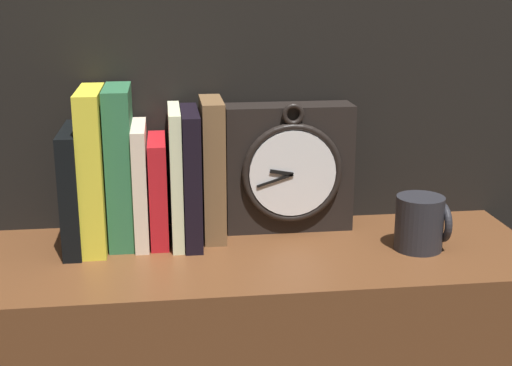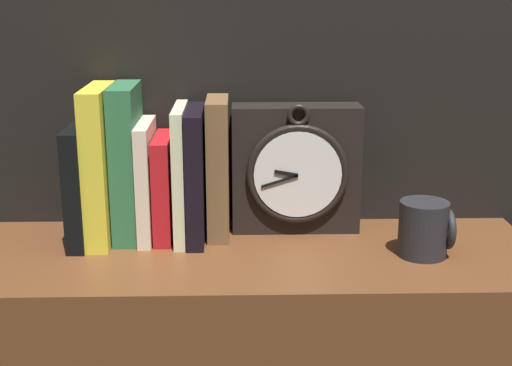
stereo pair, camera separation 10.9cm
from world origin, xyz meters
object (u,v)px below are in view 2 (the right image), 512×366
book_slot7_brown (218,168)px  mug (425,229)px  clock (296,169)px  book_slot1_yellow (101,165)px  book_slot2_green (127,162)px  book_slot6_black (196,175)px  book_slot0_black (81,183)px  book_slot5_cream (181,173)px  book_slot4_red (164,187)px  book_slot3_cream (147,181)px

book_slot7_brown → mug: (0.32, -0.11, -0.07)m
clock → book_slot1_yellow: 0.32m
book_slot2_green → book_slot6_black: 0.11m
book_slot0_black → book_slot1_yellow: size_ratio=0.76×
clock → book_slot7_brown: size_ratio=0.97×
book_slot1_yellow → book_slot5_cream: bearing=1.7°
clock → book_slot2_green: bearing=-174.8°
clock → book_slot1_yellow: (-0.32, -0.04, 0.02)m
book_slot1_yellow → book_slot4_red: (0.10, 0.01, -0.04)m
book_slot2_green → book_slot3_cream: book_slot2_green is taller
clock → book_slot0_black: bearing=-173.6°
book_slot4_red → book_slot6_black: size_ratio=0.79×
book_slot6_black → book_slot3_cream: bearing=175.7°
book_slot4_red → book_slot6_black: bearing=-9.2°
book_slot5_cream → book_slot7_brown: size_ratio=0.95×
clock → book_slot2_green: (-0.28, -0.03, 0.02)m
book_slot5_cream → mug: book_slot5_cream is taller
book_slot1_yellow → book_slot2_green: bearing=15.0°
book_slot1_yellow → book_slot4_red: 0.11m
book_slot0_black → book_slot6_black: 0.19m
clock → book_slot6_black: size_ratio=1.04×
book_slot0_black → book_slot3_cream: (0.11, 0.01, 0.00)m
book_slot4_red → book_slot5_cream: 0.04m
book_slot6_black → book_slot7_brown: bearing=24.7°
book_slot7_brown → book_slot2_green: bearing=-177.3°
clock → book_slot7_brown: bearing=-171.9°
clock → book_slot4_red: size_ratio=1.32×
book_slot4_red → book_slot7_brown: 0.09m
book_slot6_black → book_slot1_yellow: bearing=-179.4°
clock → book_slot4_red: 0.22m
mug → book_slot6_black: bearing=165.8°
book_slot2_green → book_slot3_cream: size_ratio=1.31×
book_slot3_cream → book_slot4_red: (0.03, 0.00, -0.01)m
book_slot2_green → book_slot6_black: book_slot2_green is taller
book_slot6_black → mug: size_ratio=2.48×
book_slot1_yellow → book_slot2_green: 0.04m
book_slot0_black → mug: (0.55, -0.09, -0.05)m
book_slot1_yellow → book_slot3_cream: bearing=6.0°
book_slot3_cream → clock: bearing=6.7°
clock → book_slot7_brown: book_slot7_brown is taller
book_slot0_black → mug: bearing=-9.0°
book_slot2_green → mug: bearing=-12.0°
book_slot3_cream → mug: size_ratio=2.22×
clock → book_slot6_black: (-0.17, -0.04, 0.00)m
book_slot4_red → mug: bearing=-13.6°
clock → book_slot7_brown: 0.13m
mug → book_slot5_cream: bearing=166.3°
book_slot3_cream → book_slot6_black: book_slot6_black is taller
book_slot3_cream → book_slot6_black: (0.08, -0.01, 0.01)m
book_slot0_black → book_slot5_cream: book_slot5_cream is taller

